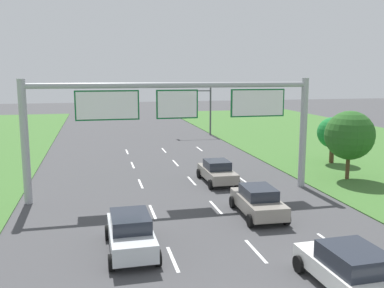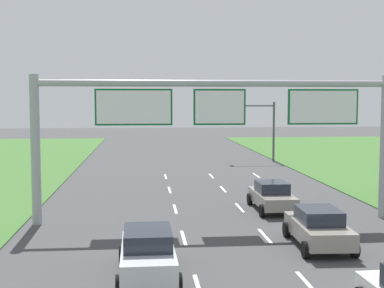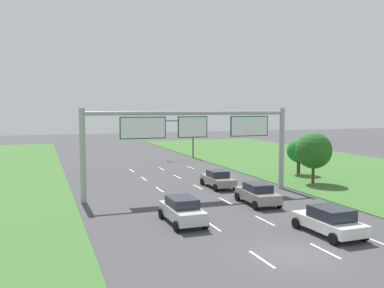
% 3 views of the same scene
% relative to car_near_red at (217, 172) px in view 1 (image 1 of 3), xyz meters
% --- Properties ---
extents(lane_dashes_inner_left, '(0.14, 50.40, 0.01)m').
position_rel_car_near_red_xyz_m(lane_dashes_inner_left, '(-5.08, -11.18, -0.76)').
color(lane_dashes_inner_left, white).
rests_on(lane_dashes_inner_left, ground_plane).
extents(lane_dashes_inner_right, '(0.14, 50.40, 0.01)m').
position_rel_car_near_red_xyz_m(lane_dashes_inner_right, '(-1.58, -11.18, -0.76)').
color(lane_dashes_inner_right, white).
rests_on(lane_dashes_inner_right, ground_plane).
extents(lane_dashes_slip, '(0.14, 50.40, 0.01)m').
position_rel_car_near_red_xyz_m(lane_dashes_slip, '(1.92, -11.18, -0.76)').
color(lane_dashes_slip, white).
rests_on(lane_dashes_slip, ground_plane).
extents(car_near_red, '(1.99, 4.24, 1.51)m').
position_rel_car_near_red_xyz_m(car_near_red, '(0.00, 0.00, 0.00)').
color(car_near_red, gray).
rests_on(car_near_red, ground_plane).
extents(car_lead_silver, '(2.03, 4.26, 1.60)m').
position_rel_car_near_red_xyz_m(car_lead_silver, '(-6.63, -10.08, 0.06)').
color(car_lead_silver, silver).
rests_on(car_lead_silver, ground_plane).
extents(car_mid_lane, '(2.19, 4.24, 1.54)m').
position_rel_car_near_red_xyz_m(car_mid_lane, '(0.16, -7.01, 0.03)').
color(car_mid_lane, gray).
rests_on(car_mid_lane, ground_plane).
extents(car_far_ahead, '(2.32, 4.41, 1.57)m').
position_rel_car_near_red_xyz_m(car_far_ahead, '(0.32, -15.01, 0.04)').
color(car_far_ahead, white).
rests_on(car_far_ahead, ground_plane).
extents(sign_gantry, '(17.24, 0.44, 7.00)m').
position_rel_car_near_red_xyz_m(sign_gantry, '(-3.17, -2.14, 4.19)').
color(sign_gantry, '#9EA0A5').
rests_on(sign_gantry, ground_plane).
extents(traffic_light_mast, '(4.76, 0.49, 5.60)m').
position_rel_car_near_red_xyz_m(traffic_light_mast, '(3.52, 21.75, 3.11)').
color(traffic_light_mast, '#47494F').
rests_on(traffic_light_mast, ground_plane).
extents(roadside_tree_mid, '(3.35, 3.35, 4.78)m').
position_rel_car_near_red_xyz_m(roadside_tree_mid, '(9.01, -1.23, 2.34)').
color(roadside_tree_mid, '#513823').
rests_on(roadside_tree_mid, ground_plane).
extents(roadside_tree_far, '(2.49, 2.49, 3.79)m').
position_rel_car_near_red_xyz_m(roadside_tree_far, '(10.83, 3.87, 1.76)').
color(roadside_tree_far, '#513823').
rests_on(roadside_tree_far, ground_plane).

